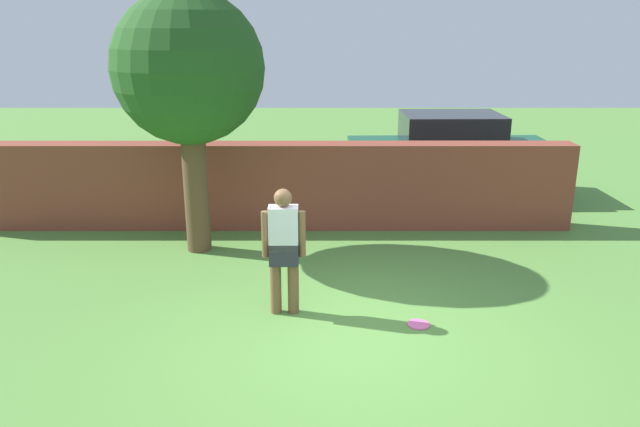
% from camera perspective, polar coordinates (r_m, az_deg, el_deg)
% --- Properties ---
extents(ground_plane, '(40.00, 40.00, 0.00)m').
position_cam_1_polar(ground_plane, '(7.29, 3.38, -11.44)').
color(ground_plane, '#568C3D').
extents(brick_wall, '(11.00, 0.50, 1.52)m').
position_cam_1_polar(brick_wall, '(10.84, -5.66, 2.60)').
color(brick_wall, brown).
rests_on(brick_wall, ground).
extents(tree, '(2.28, 2.28, 4.01)m').
position_cam_1_polar(tree, '(9.50, -12.02, 12.87)').
color(tree, brown).
rests_on(tree, ground).
extents(person, '(0.54, 0.22, 1.62)m').
position_cam_1_polar(person, '(7.51, -3.27, -3.03)').
color(person, brown).
rests_on(person, ground).
extents(car, '(4.23, 1.98, 1.72)m').
position_cam_1_polar(car, '(13.16, 12.13, 5.39)').
color(car, '#0C4C2D').
rests_on(car, ground).
extents(frisbee_pink, '(0.27, 0.27, 0.02)m').
position_cam_1_polar(frisbee_pink, '(7.63, 9.30, -10.19)').
color(frisbee_pink, pink).
rests_on(frisbee_pink, ground).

